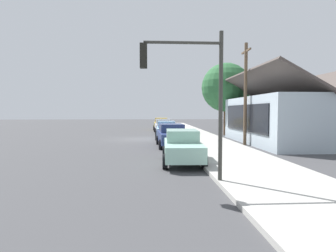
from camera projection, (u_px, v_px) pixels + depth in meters
name	position (u px, v px, depth m)	size (l,w,h in m)	color
ground_plane	(137.00, 139.00, 24.93)	(120.00, 120.00, 0.00)	#424244
sidewalk_curb	(199.00, 138.00, 25.27)	(60.00, 4.20, 0.16)	#B2AFA8
car_mustard	(161.00, 124.00, 37.75)	(4.61, 2.20, 1.59)	gold
car_silver	(163.00, 126.00, 31.98)	(4.89, 2.16, 1.59)	silver
car_skyblue	(166.00, 130.00, 25.59)	(4.57, 2.09, 1.59)	#8CB7E0
car_navy	(172.00, 135.00, 19.88)	(4.69, 2.22, 1.59)	navy
car_seafoam	(182.00, 146.00, 13.61)	(4.48, 2.09, 1.59)	#9ED1BC
storefront_building	(288.00, 118.00, 21.86)	(11.89, 7.25, 5.61)	#ADBCC6
shade_tree	(226.00, 88.00, 29.19)	(5.10, 5.10, 7.55)	brown
traffic_light_main	(190.00, 82.00, 9.34)	(0.37, 2.79, 5.20)	#383833
utility_pole_wooden	(245.00, 92.00, 20.50)	(1.80, 0.24, 7.50)	brown
fire_hydrant_red	(190.00, 138.00, 21.19)	(0.22, 0.22, 0.71)	red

